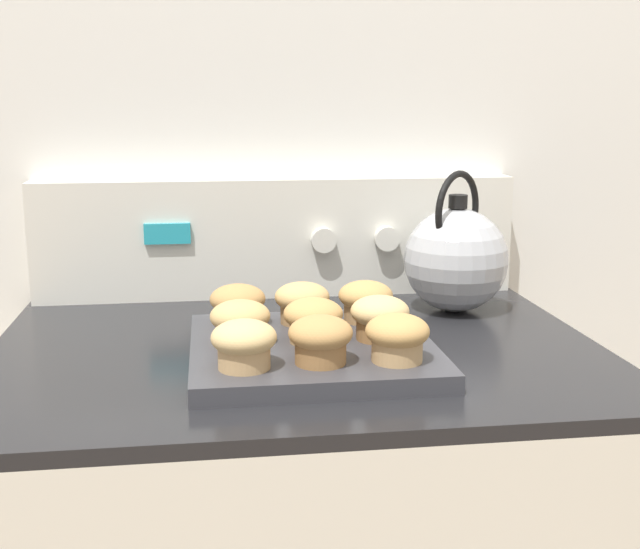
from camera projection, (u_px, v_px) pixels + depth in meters
wall_back at (273, 131)px, 1.32m from camera, size 8.00×0.05×2.40m
control_panel at (278, 237)px, 1.30m from camera, size 0.77×0.07×0.19m
muffin_pan at (312, 350)px, 0.99m from camera, size 0.30×0.30×0.02m
muffin_r0_c0 at (244, 343)px, 0.88m from camera, size 0.07×0.07×0.05m
muffin_r0_c1 at (321, 339)px, 0.90m from camera, size 0.07×0.07×0.05m
muffin_r0_c2 at (397, 337)px, 0.91m from camera, size 0.07×0.07×0.05m
muffin_r1_c0 at (240, 322)px, 0.97m from camera, size 0.07×0.07×0.05m
muffin_r1_c1 at (313, 319)px, 0.98m from camera, size 0.07×0.07×0.05m
muffin_r1_c2 at (380, 317)px, 0.99m from camera, size 0.07×0.07×0.05m
muffin_r2_c0 at (238, 304)px, 1.05m from camera, size 0.07×0.07×0.05m
muffin_r2_c1 at (302, 302)px, 1.07m from camera, size 0.07×0.07×0.05m
muffin_r2_c2 at (366, 300)px, 1.07m from camera, size 0.07×0.07×0.05m
tea_kettle at (456, 258)px, 1.20m from camera, size 0.17×0.17×0.21m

